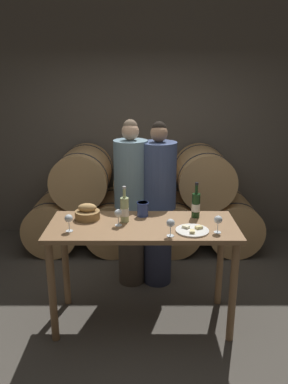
# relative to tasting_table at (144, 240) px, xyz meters

# --- Properties ---
(ground_plane) EXTENTS (10.00, 10.00, 0.00)m
(ground_plane) POSITION_rel_tasting_table_xyz_m (0.00, 0.00, -0.81)
(ground_plane) COLOR #4C473F
(stone_wall_back) EXTENTS (10.00, 0.12, 3.20)m
(stone_wall_back) POSITION_rel_tasting_table_xyz_m (0.00, 2.17, 0.79)
(stone_wall_back) COLOR #60594F
(stone_wall_back) RESTS_ON ground_plane
(barrel_stack) EXTENTS (2.98, 0.88, 1.32)m
(barrel_stack) POSITION_rel_tasting_table_xyz_m (0.00, 1.61, -0.20)
(barrel_stack) COLOR tan
(barrel_stack) RESTS_ON ground_plane
(tasting_table) EXTENTS (1.62, 0.66, 0.95)m
(tasting_table) POSITION_rel_tasting_table_xyz_m (0.00, 0.00, 0.00)
(tasting_table) COLOR olive
(tasting_table) RESTS_ON ground_plane
(person_left) EXTENTS (0.34, 0.34, 1.77)m
(person_left) POSITION_rel_tasting_table_xyz_m (-0.12, 0.69, 0.09)
(person_left) COLOR #4C4238
(person_left) RESTS_ON ground_plane
(person_right) EXTENTS (0.37, 0.37, 1.75)m
(person_right) POSITION_rel_tasting_table_xyz_m (0.16, 0.69, 0.07)
(person_right) COLOR #2D334C
(person_right) RESTS_ON ground_plane
(wine_bottle_red) EXTENTS (0.08, 0.08, 0.32)m
(wine_bottle_red) POSITION_rel_tasting_table_xyz_m (0.48, 0.18, 0.26)
(wine_bottle_red) COLOR #193819
(wine_bottle_red) RESTS_ON tasting_table
(wine_bottle_white) EXTENTS (0.08, 0.08, 0.32)m
(wine_bottle_white) POSITION_rel_tasting_table_xyz_m (-0.16, 0.07, 0.26)
(wine_bottle_white) COLOR #ADBC7F
(wine_bottle_white) RESTS_ON tasting_table
(blue_crock) EXTENTS (0.11, 0.11, 0.13)m
(blue_crock) POSITION_rel_tasting_table_xyz_m (-0.00, 0.20, 0.21)
(blue_crock) COLOR navy
(blue_crock) RESTS_ON tasting_table
(bread_basket) EXTENTS (0.22, 0.22, 0.14)m
(bread_basket) POSITION_rel_tasting_table_xyz_m (-0.49, 0.13, 0.20)
(bread_basket) COLOR olive
(bread_basket) RESTS_ON tasting_table
(cheese_plate) EXTENTS (0.27, 0.27, 0.04)m
(cheese_plate) POSITION_rel_tasting_table_xyz_m (0.41, -0.15, 0.15)
(cheese_plate) COLOR white
(cheese_plate) RESTS_ON tasting_table
(wine_glass_far_left) EXTENTS (0.07, 0.07, 0.15)m
(wine_glass_far_left) POSITION_rel_tasting_table_xyz_m (-0.60, -0.15, 0.25)
(wine_glass_far_left) COLOR white
(wine_glass_far_left) RESTS_ON tasting_table
(wine_glass_left) EXTENTS (0.07, 0.07, 0.15)m
(wine_glass_left) POSITION_rel_tasting_table_xyz_m (-0.21, -0.02, 0.25)
(wine_glass_left) COLOR white
(wine_glass_left) RESTS_ON tasting_table
(wine_glass_center) EXTENTS (0.07, 0.07, 0.15)m
(wine_glass_center) POSITION_rel_tasting_table_xyz_m (0.22, -0.24, 0.25)
(wine_glass_center) COLOR white
(wine_glass_center) RESTS_ON tasting_table
(wine_glass_right) EXTENTS (0.07, 0.07, 0.15)m
(wine_glass_right) POSITION_rel_tasting_table_xyz_m (0.61, -0.17, 0.25)
(wine_glass_right) COLOR white
(wine_glass_right) RESTS_ON tasting_table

